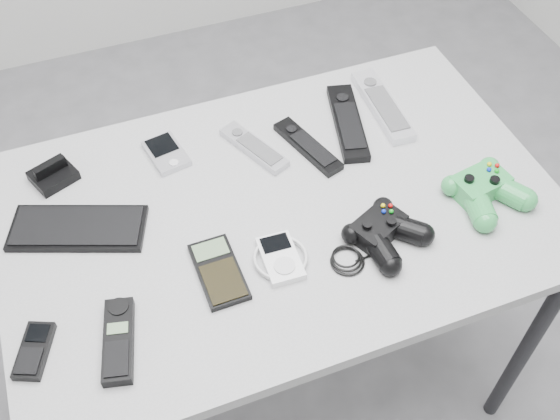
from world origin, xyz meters
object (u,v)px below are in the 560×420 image
object	(u,v)px
remote_black_b	(348,122)
controller_green	(486,189)
remote_silver_a	(254,147)
cordless_handset	(118,340)
mp3_player	(280,258)
controller_black	(384,231)
remote_silver_b	(382,105)
calculator	(219,271)
pda_keyboard	(78,228)
remote_black_a	(308,146)
mobile_phone	(34,350)
pda	(166,153)
desk	(280,226)

from	to	relation	value
remote_black_b	controller_green	world-z (taller)	controller_green
remote_silver_a	remote_black_b	world-z (taller)	remote_black_b
cordless_handset	mp3_player	distance (m)	0.32
remote_black_b	controller_black	bearing A→B (deg)	-88.00
remote_silver_b	cordless_handset	xyz separation A→B (m)	(-0.68, -0.37, 0.00)
controller_black	calculator	bearing A→B (deg)	149.84
pda_keyboard	remote_black_b	bearing A→B (deg)	28.86
remote_black_b	remote_silver_b	world-z (taller)	remote_silver_b
remote_silver_a	mp3_player	world-z (taller)	same
remote_black_a	controller_green	size ratio (longest dim) A/B	1.16
remote_black_b	mobile_phone	size ratio (longest dim) A/B	2.28
remote_black_a	pda_keyboard	bearing A→B (deg)	168.61
pda	remote_silver_b	size ratio (longest dim) A/B	0.45
pda	remote_black_a	bearing A→B (deg)	-27.01
remote_black_b	controller_black	size ratio (longest dim) A/B	0.98
pda	remote_silver_a	xyz separation A→B (m)	(0.18, -0.05, 0.00)
remote_black_a	controller_black	world-z (taller)	controller_black
desk	remote_silver_b	xyz separation A→B (m)	(0.32, 0.19, 0.08)
mobile_phone	cordless_handset	world-z (taller)	cordless_handset
pda	cordless_handset	world-z (taller)	cordless_handset
remote_silver_b	controller_green	xyz separation A→B (m)	(0.07, -0.31, 0.01)
mp3_player	controller_black	distance (m)	0.20
remote_black_a	controller_green	distance (m)	0.37
remote_black_b	mp3_player	world-z (taller)	remote_black_b
mobile_phone	controller_black	distance (m)	0.65
mp3_player	remote_black_b	bearing A→B (deg)	50.04
calculator	desk	bearing A→B (deg)	33.90
pda_keyboard	controller_black	bearing A→B (deg)	-1.91
pda_keyboard	remote_black_a	distance (m)	0.50
remote_silver_b	calculator	world-z (taller)	remote_silver_b
desk	remote_black_b	world-z (taller)	remote_black_b
remote_black_a	remote_silver_a	bearing A→B (deg)	144.17
desk	remote_black_b	bearing A→B (deg)	36.72
remote_black_b	remote_silver_b	bearing A→B (deg)	27.40
desk	mp3_player	xyz separation A→B (m)	(-0.05, -0.12, 0.07)
controller_green	pda_keyboard	bearing A→B (deg)	155.53
mobile_phone	controller_black	xyz separation A→B (m)	(0.65, 0.01, 0.02)
mp3_player	controller_green	distance (m)	0.43
pda_keyboard	mobile_phone	size ratio (longest dim) A/B	2.48
pda	controller_green	size ratio (longest dim) A/B	0.67
remote_silver_a	mobile_phone	size ratio (longest dim) A/B	1.68
pda_keyboard	remote_black_a	bearing A→B (deg)	26.44
remote_black_b	mobile_phone	xyz separation A→B (m)	(-0.71, -0.32, -0.00)
desk	pda_keyboard	size ratio (longest dim) A/B	4.29
pda	controller_green	distance (m)	0.65
desk	remote_silver_a	world-z (taller)	remote_silver_a
pda_keyboard	calculator	size ratio (longest dim) A/B	1.71
remote_silver_a	controller_black	xyz separation A→B (m)	(0.15, -0.31, 0.01)
pda	mp3_player	xyz separation A→B (m)	(0.13, -0.34, 0.00)
remote_silver_a	controller_green	bearing A→B (deg)	-60.59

